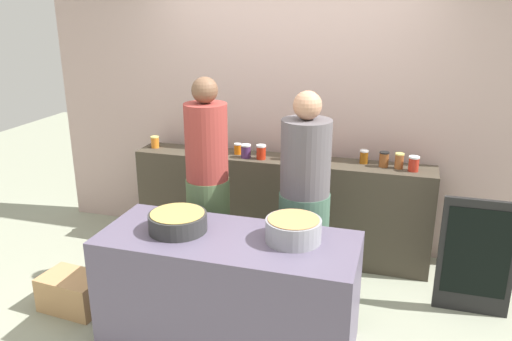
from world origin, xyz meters
name	(u,v)px	position (x,y,z in m)	size (l,w,h in m)	color
ground	(243,316)	(0.00, 0.00, 0.00)	(12.00, 12.00, 0.00)	#969B85
storefront_wall	(290,88)	(0.00, 1.45, 1.50)	(4.80, 0.12, 3.00)	#BB9E97
display_shelf	(279,206)	(0.00, 1.10, 0.46)	(2.70, 0.36, 0.93)	#40382D
prep_table	(229,291)	(0.00, -0.30, 0.40)	(1.70, 0.70, 0.80)	#595067
preserve_jar_0	(155,142)	(-1.23, 1.10, 0.98)	(0.08, 0.08, 0.11)	orange
preserve_jar_1	(200,147)	(-0.74, 1.04, 0.99)	(0.08, 0.08, 0.12)	#89450F
preserve_jar_2	(214,149)	(-0.60, 1.03, 0.98)	(0.09, 0.09, 0.11)	#883E0B
preserve_jar_3	(238,149)	(-0.40, 1.12, 0.98)	(0.07, 0.07, 0.10)	#D6600E
preserve_jar_4	(246,151)	(-0.30, 1.03, 0.99)	(0.09, 0.09, 0.12)	#462654
preserve_jar_5	(261,152)	(-0.16, 1.03, 0.99)	(0.09, 0.09, 0.13)	#B72612
preserve_jar_6	(287,152)	(0.07, 1.08, 0.99)	(0.08, 0.08, 0.13)	gold
preserve_jar_7	(325,154)	(0.39, 1.12, 1.00)	(0.08, 0.08, 0.14)	#BA2F15
preserve_jar_8	(364,157)	(0.73, 1.16, 0.99)	(0.08, 0.08, 0.12)	#85470E
preserve_jar_9	(384,159)	(0.90, 1.11, 0.99)	(0.08, 0.08, 0.13)	brown
preserve_jar_10	(399,161)	(1.03, 1.10, 0.99)	(0.08, 0.08, 0.13)	brown
preserve_jar_11	(414,164)	(1.14, 1.07, 0.99)	(0.09, 0.09, 0.13)	#AF281A
cooking_pot_left	(178,222)	(-0.35, -0.29, 0.86)	(0.39, 0.39, 0.13)	#2D2D2D
cooking_pot_center	(293,230)	(0.42, -0.22, 0.87)	(0.36, 0.36, 0.15)	gray
cook_with_tongs	(208,199)	(-0.38, 0.31, 0.80)	(0.34, 0.34, 1.74)	#4D643E
cook_in_cap	(304,213)	(0.38, 0.35, 0.75)	(0.38, 0.38, 1.67)	#3F604D
bread_crate	(73,292)	(-1.29, -0.26, 0.14)	(0.47, 0.32, 0.27)	tan
chalkboard_sign	(476,257)	(1.64, 0.56, 0.46)	(0.54, 0.05, 0.92)	black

